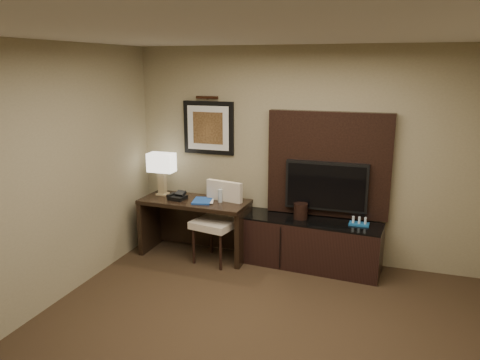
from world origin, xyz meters
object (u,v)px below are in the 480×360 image
at_px(desk_chair, 215,222).
at_px(minibar_tray, 359,221).
at_px(table_lamp, 162,175).
at_px(desk_phone, 178,196).
at_px(desk, 195,227).
at_px(credenza, 308,243).
at_px(ice_bucket, 301,211).
at_px(water_bottle, 220,196).
at_px(tv, 326,186).

distance_m(desk_chair, minibar_tray, 1.77).
relative_size(table_lamp, desk_phone, 2.63).
relative_size(desk, table_lamp, 2.61).
relative_size(credenza, ice_bucket, 9.13).
xyz_separation_m(water_bottle, minibar_tray, (1.73, 0.09, -0.18)).
relative_size(desk, ice_bucket, 7.24).
distance_m(desk_phone, water_bottle, 0.58).
distance_m(credenza, desk_chair, 1.19).
relative_size(desk, water_bottle, 8.40).
distance_m(desk, ice_bucket, 1.42).
distance_m(table_lamp, desk_phone, 0.39).
height_order(desk_phone, minibar_tray, desk_phone).
xyz_separation_m(desk_chair, table_lamp, (-0.85, 0.22, 0.50)).
xyz_separation_m(credenza, minibar_tray, (0.60, 0.01, 0.35)).
height_order(ice_bucket, minibar_tray, ice_bucket).
xyz_separation_m(tv, minibar_tray, (0.42, -0.13, -0.37)).
distance_m(table_lamp, minibar_tray, 2.62).
distance_m(tv, desk_phone, 1.91).
xyz_separation_m(desk, ice_bucket, (1.37, 0.12, 0.33)).
height_order(credenza, desk_phone, desk_phone).
xyz_separation_m(desk_chair, minibar_tray, (1.75, 0.23, 0.13)).
bearing_deg(tv, ice_bucket, -156.91).
distance_m(desk_chair, table_lamp, 1.01).
distance_m(desk_phone, minibar_tray, 2.31).
bearing_deg(water_bottle, tv, 9.70).
bearing_deg(water_bottle, desk_phone, -173.62).
distance_m(water_bottle, ice_bucket, 1.04).
height_order(desk_chair, ice_bucket, desk_chair).
distance_m(water_bottle, minibar_tray, 1.74).
bearing_deg(table_lamp, desk_phone, -26.73).
distance_m(desk_chair, desk_phone, 0.63).
relative_size(desk_phone, minibar_tray, 0.88).
distance_m(desk, desk_phone, 0.48).
relative_size(desk_chair, table_lamp, 1.94).
xyz_separation_m(desk, tv, (1.66, 0.24, 0.64)).
distance_m(desk_chair, water_bottle, 0.34).
xyz_separation_m(credenza, ice_bucket, (-0.11, 0.02, 0.40)).
relative_size(desk_chair, water_bottle, 6.25).
bearing_deg(table_lamp, tv, 3.67).
bearing_deg(tv, water_bottle, -170.30).
height_order(desk, desk_phone, desk_phone).
bearing_deg(minibar_tray, tv, 162.74).
bearing_deg(desk, table_lamp, 171.09).
xyz_separation_m(desk_phone, minibar_tray, (2.30, 0.16, -0.15)).
relative_size(water_bottle, ice_bucket, 0.86).
bearing_deg(table_lamp, ice_bucket, 0.55).
height_order(tv, desk_chair, tv).
relative_size(water_bottle, minibar_tray, 0.72).
distance_m(credenza, water_bottle, 1.25).
xyz_separation_m(credenza, desk_phone, (-1.70, -0.15, 0.50)).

